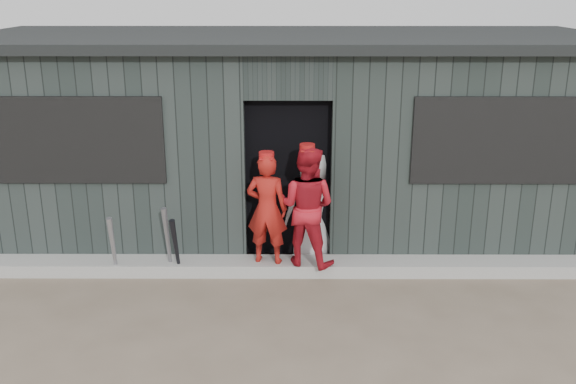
{
  "coord_description": "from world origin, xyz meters",
  "views": [
    {
      "loc": [
        0.03,
        -5.07,
        3.22
      ],
      "look_at": [
        0.0,
        1.8,
        1.0
      ],
      "focal_mm": 40.0,
      "sensor_mm": 36.0,
      "label": 1
    }
  ],
  "objects_px": {
    "player_red_left": "(267,209)",
    "player_red_right": "(307,206)",
    "bat_right": "(176,248)",
    "dugout": "(288,134)",
    "bat_left": "(113,247)",
    "bat_mid": "(168,241)",
    "player_grey_back": "(312,206)"
  },
  "relations": [
    {
      "from": "bat_left",
      "to": "player_grey_back",
      "type": "relative_size",
      "value": 0.55
    },
    {
      "from": "bat_mid",
      "to": "bat_right",
      "type": "xyz_separation_m",
      "value": [
        0.1,
        -0.06,
        -0.06
      ]
    },
    {
      "from": "bat_left",
      "to": "player_red_left",
      "type": "bearing_deg",
      "value": 4.36
    },
    {
      "from": "bat_left",
      "to": "player_red_left",
      "type": "distance_m",
      "value": 1.81
    },
    {
      "from": "bat_left",
      "to": "bat_mid",
      "type": "distance_m",
      "value": 0.62
    },
    {
      "from": "bat_mid",
      "to": "player_red_right",
      "type": "bearing_deg",
      "value": 1.09
    },
    {
      "from": "player_red_left",
      "to": "dugout",
      "type": "xyz_separation_m",
      "value": [
        0.24,
        1.7,
        0.49
      ]
    },
    {
      "from": "bat_left",
      "to": "player_red_right",
      "type": "distance_m",
      "value": 2.25
    },
    {
      "from": "player_red_left",
      "to": "player_red_right",
      "type": "bearing_deg",
      "value": -174.71
    },
    {
      "from": "bat_left",
      "to": "player_red_right",
      "type": "relative_size",
      "value": 0.54
    },
    {
      "from": "bat_left",
      "to": "player_red_left",
      "type": "relative_size",
      "value": 0.59
    },
    {
      "from": "bat_right",
      "to": "player_red_right",
      "type": "bearing_deg",
      "value": 3.3
    },
    {
      "from": "bat_mid",
      "to": "player_red_right",
      "type": "height_order",
      "value": "player_red_right"
    },
    {
      "from": "player_red_right",
      "to": "dugout",
      "type": "height_order",
      "value": "dugout"
    },
    {
      "from": "bat_left",
      "to": "player_red_right",
      "type": "height_order",
      "value": "player_red_right"
    },
    {
      "from": "player_grey_back",
      "to": "player_red_left",
      "type": "bearing_deg",
      "value": 17.4
    },
    {
      "from": "bat_right",
      "to": "player_red_left",
      "type": "height_order",
      "value": "player_red_left"
    },
    {
      "from": "bat_left",
      "to": "bat_mid",
      "type": "xyz_separation_m",
      "value": [
        0.61,
        0.06,
        0.05
      ]
    },
    {
      "from": "player_red_left",
      "to": "player_red_right",
      "type": "xyz_separation_m",
      "value": [
        0.45,
        -0.04,
        0.05
      ]
    },
    {
      "from": "player_red_left",
      "to": "dugout",
      "type": "height_order",
      "value": "dugout"
    },
    {
      "from": "bat_left",
      "to": "player_grey_back",
      "type": "height_order",
      "value": "player_grey_back"
    },
    {
      "from": "bat_right",
      "to": "dugout",
      "type": "height_order",
      "value": "dugout"
    },
    {
      "from": "bat_left",
      "to": "dugout",
      "type": "height_order",
      "value": "dugout"
    },
    {
      "from": "bat_right",
      "to": "player_red_left",
      "type": "relative_size",
      "value": 0.58
    },
    {
      "from": "player_red_left",
      "to": "dugout",
      "type": "relative_size",
      "value": 0.16
    },
    {
      "from": "bat_right",
      "to": "player_red_right",
      "type": "relative_size",
      "value": 0.54
    },
    {
      "from": "bat_right",
      "to": "player_grey_back",
      "type": "bearing_deg",
      "value": 18.73
    },
    {
      "from": "player_grey_back",
      "to": "bat_mid",
      "type": "bearing_deg",
      "value": -4.35
    },
    {
      "from": "player_red_left",
      "to": "player_grey_back",
      "type": "relative_size",
      "value": 0.93
    },
    {
      "from": "bat_left",
      "to": "bat_right",
      "type": "relative_size",
      "value": 1.02
    },
    {
      "from": "bat_mid",
      "to": "player_red_left",
      "type": "xyz_separation_m",
      "value": [
        1.14,
        0.07,
        0.37
      ]
    },
    {
      "from": "bat_right",
      "to": "dugout",
      "type": "xyz_separation_m",
      "value": [
        1.28,
        1.83,
        0.92
      ]
    }
  ]
}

